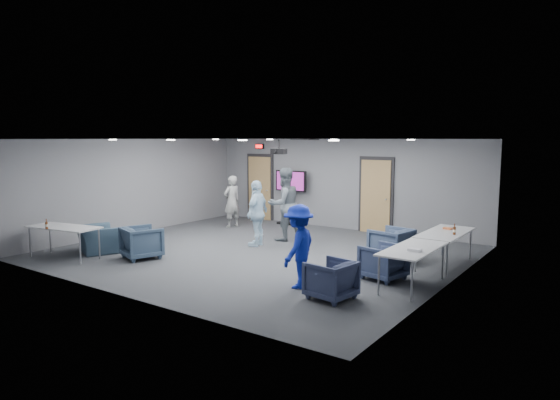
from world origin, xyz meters
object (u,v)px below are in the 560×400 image
Objects in this scene: person_d at (299,246)px; tv_stand at (291,194)px; person_a at (232,201)px; projector at (279,151)px; chair_front_b at (96,239)px; bottle_right at (454,231)px; table_front_left at (64,229)px; person_c at (257,213)px; chair_right_c at (331,280)px; bottle_front at (47,225)px; table_right_b at (413,250)px; table_right_a at (445,234)px; chair_right_a at (391,244)px; person_b at (284,204)px; chair_front_a at (142,242)px; chair_right_b at (383,262)px.

tv_stand reaches higher than person_d.
projector is at bearing 74.82° from person_a.
projector is (3.25, 2.98, 2.09)m from chair_front_b.
bottle_right is 6.41m from tv_stand.
table_front_left is 6.96m from tv_stand.
chair_right_c is at bearing 42.76° from person_c.
bottle_front is at bearing -46.48° from person_c.
person_a reaches higher than table_front_left.
chair_right_c is 4.64m from projector.
person_c is at bearing -178.59° from projector.
person_a is 2.16× the size of chair_right_c.
person_d is 0.85× the size of table_right_b.
table_right_b reaches higher than chair_front_b.
person_c is at bearing 99.36° from table_right_a.
person_d reaches higher than chair_right_a.
person_d is at bearing 151.52° from table_right_a.
person_b is 0.98m from person_c.
bottle_front is 7.34m from tv_stand.
person_c is at bearing -98.40° from chair_front_a.
person_d is at bearing -54.82° from tv_stand.
chair_right_b is at bearing 133.47° from person_d.
chair_right_b is 7.14m from table_front_left.
chair_right_c is 3.41m from bottle_right.
projector reaches higher than chair_front_a.
person_d is 6.79m from tv_stand.
table_right_a is 8.70m from bottle_front.
table_right_b is at bearing 64.32° from person_c.
bottle_right is (1.13, 3.18, 0.48)m from chair_right_c.
person_a is at bearing -137.43° from person_c.
person_b is at bearing 86.50° from person_a.
person_b is 1.16× the size of person_c.
table_right_b is 1.06× the size of tv_stand.
person_d is at bearing 64.11° from person_a.
chair_front_a is (-1.32, -2.58, -0.47)m from person_c.
chair_front_a is 6.00m from table_right_b.
chair_right_b is 0.78× the size of chair_front_b.
tv_stand reaches higher than person_a.
table_right_b and table_front_left have the same top height.
person_a is at bearing 135.81° from projector.
person_a reaches higher than chair_right_b.
bottle_front is at bearing 111.07° from table_right_b.
chair_right_c is (3.62, -2.63, -0.50)m from person_c.
chair_right_c is (3.45, -3.58, -0.64)m from person_b.
tv_stand is (-4.51, 2.69, 0.60)m from chair_right_a.
chair_right_c is 6.58m from bottle_front.
projector reaches higher than person_d.
person_a reaches higher than table_right_b.
chair_right_b is at bearing -179.82° from chair_right_c.
tv_stand is (-1.11, 3.16, 0.13)m from person_c.
bottle_front reaches higher than chair_right_b.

